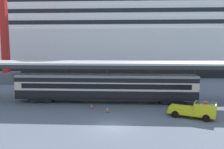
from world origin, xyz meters
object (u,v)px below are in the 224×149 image
(train_carriage, at_px, (106,87))
(traffic_cone_near, at_px, (92,106))
(service_truck, at_px, (196,109))
(cruise_ship, at_px, (123,35))
(traffic_cone_mid, at_px, (107,110))

(train_carriage, xyz_separation_m, traffic_cone_near, (-1.58, -3.51, -1.96))
(service_truck, bearing_deg, cruise_ship, 101.24)
(traffic_cone_near, bearing_deg, service_truck, -14.37)
(cruise_ship, distance_m, traffic_cone_near, 42.96)
(train_carriage, distance_m, traffic_cone_near, 4.32)
(train_carriage, height_order, service_truck, train_carriage)
(service_truck, bearing_deg, traffic_cone_mid, 170.74)
(cruise_ship, xyz_separation_m, traffic_cone_near, (-3.71, -41.37, -10.97))
(train_carriage, bearing_deg, service_truck, -31.50)
(train_carriage, relative_size, service_truck, 4.64)
(service_truck, height_order, traffic_cone_near, service_truck)
(cruise_ship, bearing_deg, train_carriage, -93.22)
(traffic_cone_near, bearing_deg, train_carriage, 65.78)
(cruise_ship, xyz_separation_m, train_carriage, (-2.13, -37.86, -9.01))
(train_carriage, relative_size, traffic_cone_mid, 36.04)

